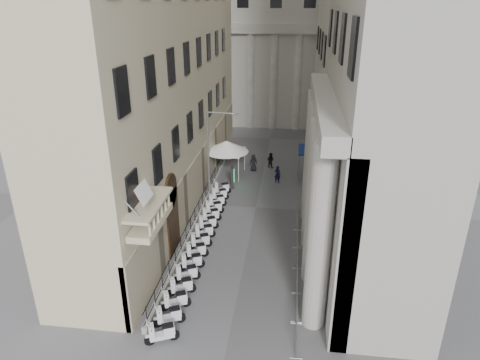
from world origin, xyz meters
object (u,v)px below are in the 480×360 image
object	(u,v)px
scooter_0	(163,342)
pedestrian_a	(277,174)
security_tent	(226,146)
pedestrian_b	(270,160)
info_kiosk	(232,177)
street_lamp	(212,150)

from	to	relation	value
scooter_0	pedestrian_a	distance (m)	21.55
security_tent	pedestrian_b	size ratio (longest dim) A/B	2.67
security_tent	info_kiosk	size ratio (longest dim) A/B	2.19
scooter_0	info_kiosk	distance (m)	19.45
info_kiosk	pedestrian_a	distance (m)	4.31
scooter_0	street_lamp	world-z (taller)	street_lamp
security_tent	pedestrian_a	size ratio (longest dim) A/B	2.54
street_lamp	info_kiosk	world-z (taller)	street_lamp
street_lamp	pedestrian_a	size ratio (longest dim) A/B	4.63
security_tent	pedestrian_b	xyz separation A→B (m)	(4.22, 2.30, -2.08)
scooter_0	pedestrian_a	world-z (taller)	pedestrian_a
info_kiosk	pedestrian_b	xyz separation A→B (m)	(3.11, 5.45, -0.18)
security_tent	street_lamp	bearing A→B (deg)	-91.14
scooter_0	security_tent	xyz separation A→B (m)	(-0.38, 22.56, 2.88)
security_tent	info_kiosk	world-z (taller)	security_tent
security_tent	pedestrian_b	world-z (taller)	security_tent
info_kiosk	street_lamp	bearing A→B (deg)	-120.96
pedestrian_a	pedestrian_b	size ratio (longest dim) A/B	1.05
security_tent	street_lamp	size ratio (longest dim) A/B	0.55
security_tent	pedestrian_a	distance (m)	5.71
scooter_0	security_tent	size ratio (longest dim) A/B	0.35
pedestrian_a	street_lamp	bearing A→B (deg)	65.37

